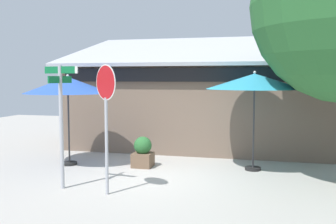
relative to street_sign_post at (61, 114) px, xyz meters
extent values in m
cube|color=#ADA8A0|center=(1.74, 1.47, -1.80)|extent=(28.00, 28.00, 0.10)
cube|color=#705B4C|center=(2.07, 6.71, -0.24)|extent=(9.16, 4.86, 3.02)
cube|color=silver|center=(2.07, 6.56, 1.90)|extent=(9.66, 5.44, 1.41)
cube|color=black|center=(2.07, 4.23, 0.92)|extent=(8.56, 0.16, 0.44)
cylinder|color=#A8AAB2|center=(0.00, 0.00, -0.32)|extent=(0.09, 0.09, 2.85)
cube|color=#116B38|center=(0.00, 0.00, 1.00)|extent=(0.83, 0.14, 0.16)
cube|color=#116B38|center=(0.00, 0.00, 0.78)|extent=(0.14, 0.83, 0.16)
cube|color=white|center=(0.44, -0.06, 1.00)|extent=(0.06, 0.04, 0.16)
cylinder|color=#A8AAB2|center=(1.19, -0.17, -0.67)|extent=(0.07, 0.07, 2.14)
cylinder|color=white|center=(1.19, -0.17, 0.72)|extent=(0.64, 0.46, 0.78)
cylinder|color=red|center=(1.19, -0.17, 0.72)|extent=(0.61, 0.44, 0.73)
cylinder|color=black|center=(-1.07, 2.27, -1.71)|extent=(0.44, 0.44, 0.08)
cylinder|color=#333335|center=(-1.07, 2.27, -0.66)|extent=(0.05, 0.05, 2.17)
cone|color=#2D56B7|center=(-1.07, 2.27, 0.61)|extent=(2.55, 2.55, 0.48)
sphere|color=silver|center=(-1.07, 2.27, 0.88)|extent=(0.08, 0.08, 0.08)
cylinder|color=black|center=(4.22, 2.94, -1.71)|extent=(0.44, 0.44, 0.08)
cylinder|color=#333335|center=(4.22, 2.94, -0.59)|extent=(0.05, 0.05, 2.31)
cone|color=#2D99BC|center=(4.22, 2.94, 0.73)|extent=(2.66, 2.66, 0.42)
sphere|color=silver|center=(4.22, 2.94, 0.97)|extent=(0.08, 0.08, 0.08)
cube|color=brown|center=(1.12, 2.55, -1.54)|extent=(0.56, 0.56, 0.41)
sphere|color=#28602D|center=(1.12, 2.55, -1.12)|extent=(0.51, 0.51, 0.51)
camera|label=1|loc=(4.57, -7.92, 0.82)|focal=41.31mm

